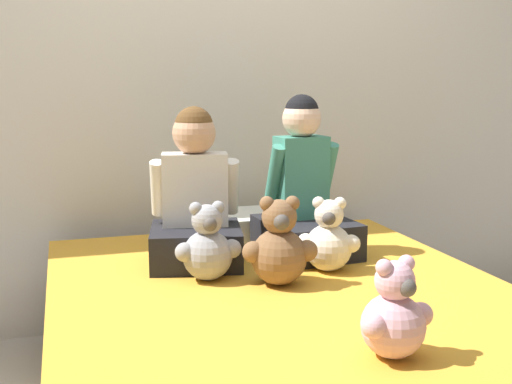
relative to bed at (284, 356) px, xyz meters
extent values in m
cube|color=beige|center=(0.00, 1.08, 1.01)|extent=(8.00, 0.06, 2.50)
cube|color=white|center=(0.00, 0.00, 0.11)|extent=(1.54, 1.82, 0.20)
cube|color=gold|center=(0.00, 0.00, 0.23)|extent=(1.56, 1.84, 0.03)
cube|color=black|center=(-0.23, 0.38, 0.32)|extent=(0.40, 0.38, 0.15)
cube|color=silver|center=(-0.22, 0.43, 0.53)|extent=(0.27, 0.17, 0.28)
sphere|color=tan|center=(-0.22, 0.43, 0.75)|extent=(0.17, 0.17, 0.17)
sphere|color=brown|center=(-0.22, 0.43, 0.78)|extent=(0.15, 0.15, 0.15)
cylinder|color=silver|center=(-0.36, 0.46, 0.54)|extent=(0.08, 0.14, 0.23)
cylinder|color=silver|center=(-0.08, 0.41, 0.54)|extent=(0.08, 0.14, 0.23)
cube|color=black|center=(0.23, 0.38, 0.32)|extent=(0.38, 0.40, 0.15)
cube|color=#3D8470|center=(0.22, 0.44, 0.56)|extent=(0.21, 0.14, 0.33)
sphere|color=beige|center=(0.22, 0.44, 0.79)|extent=(0.16, 0.16, 0.16)
sphere|color=black|center=(0.22, 0.44, 0.82)|extent=(0.14, 0.14, 0.14)
cylinder|color=#3D8470|center=(0.11, 0.43, 0.56)|extent=(0.07, 0.15, 0.27)
cylinder|color=#3D8470|center=(0.34, 0.45, 0.56)|extent=(0.07, 0.15, 0.27)
sphere|color=#939399|center=(-0.23, 0.18, 0.33)|extent=(0.18, 0.18, 0.18)
sphere|color=#939399|center=(-0.23, 0.18, 0.46)|extent=(0.11, 0.11, 0.11)
sphere|color=#4C4742|center=(-0.23, 0.13, 0.46)|extent=(0.05, 0.05, 0.05)
sphere|color=#939399|center=(-0.27, 0.18, 0.51)|extent=(0.05, 0.05, 0.05)
sphere|color=#939399|center=(-0.19, 0.18, 0.51)|extent=(0.05, 0.05, 0.05)
sphere|color=#939399|center=(-0.31, 0.16, 0.36)|extent=(0.07, 0.07, 0.07)
sphere|color=#939399|center=(-0.14, 0.16, 0.36)|extent=(0.07, 0.07, 0.07)
sphere|color=silver|center=(0.23, 0.16, 0.33)|extent=(0.18, 0.18, 0.18)
sphere|color=silver|center=(0.23, 0.16, 0.46)|extent=(0.11, 0.11, 0.11)
sphere|color=#4C4742|center=(0.21, 0.12, 0.45)|extent=(0.05, 0.05, 0.05)
sphere|color=silver|center=(0.19, 0.18, 0.50)|extent=(0.05, 0.05, 0.05)
sphere|color=silver|center=(0.26, 0.14, 0.50)|extent=(0.05, 0.05, 0.05)
sphere|color=silver|center=(0.14, 0.18, 0.35)|extent=(0.07, 0.07, 0.07)
sphere|color=silver|center=(0.30, 0.11, 0.35)|extent=(0.07, 0.07, 0.07)
sphere|color=brown|center=(0.00, 0.06, 0.34)|extent=(0.20, 0.20, 0.20)
sphere|color=brown|center=(0.00, 0.06, 0.48)|extent=(0.12, 0.12, 0.12)
sphere|color=#4C4742|center=(-0.01, 0.01, 0.48)|extent=(0.06, 0.06, 0.06)
sphere|color=brown|center=(-0.04, 0.07, 0.53)|extent=(0.05, 0.05, 0.05)
sphere|color=brown|center=(0.04, 0.05, 0.53)|extent=(0.05, 0.05, 0.05)
sphere|color=brown|center=(-0.09, 0.06, 0.37)|extent=(0.07, 0.07, 0.07)
sphere|color=brown|center=(0.09, 0.02, 0.37)|extent=(0.07, 0.07, 0.07)
sphere|color=#DBA3B2|center=(0.09, -0.59, 0.33)|extent=(0.17, 0.17, 0.17)
sphere|color=#DBA3B2|center=(0.09, -0.59, 0.45)|extent=(0.10, 0.10, 0.10)
sphere|color=#4C4742|center=(0.10, -0.63, 0.44)|extent=(0.05, 0.05, 0.05)
sphere|color=#DBA3B2|center=(0.05, -0.60, 0.49)|extent=(0.04, 0.04, 0.04)
sphere|color=#DBA3B2|center=(0.12, -0.58, 0.49)|extent=(0.04, 0.04, 0.04)
sphere|color=#DBA3B2|center=(0.01, -0.62, 0.35)|extent=(0.06, 0.06, 0.06)
sphere|color=#DBA3B2|center=(0.17, -0.58, 0.35)|extent=(0.06, 0.06, 0.06)
cube|color=silver|center=(0.00, 0.74, 0.30)|extent=(0.50, 0.32, 0.11)
camera|label=1|loc=(-0.70, -1.97, 0.95)|focal=45.00mm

